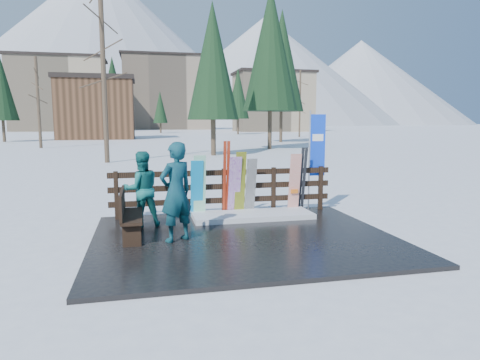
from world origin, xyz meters
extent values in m
plane|color=white|center=(0.00, 0.00, 0.00)|extent=(700.00, 700.00, 0.00)
cube|color=black|center=(0.00, 0.00, 0.04)|extent=(6.00, 5.00, 0.08)
cube|color=black|center=(-2.60, 2.20, 0.66)|extent=(0.10, 0.10, 1.15)
cube|color=black|center=(-1.30, 2.20, 0.66)|extent=(0.10, 0.10, 1.15)
cube|color=black|center=(0.00, 2.20, 0.66)|extent=(0.10, 0.10, 1.15)
cube|color=black|center=(1.30, 2.20, 0.66)|extent=(0.10, 0.10, 1.15)
cube|color=black|center=(2.60, 2.20, 0.66)|extent=(0.10, 0.10, 1.15)
cube|color=black|center=(0.00, 2.20, 0.43)|extent=(5.60, 0.05, 0.14)
cube|color=black|center=(0.00, 2.20, 0.78)|extent=(5.60, 0.05, 0.14)
cube|color=black|center=(0.00, 2.20, 1.13)|extent=(5.60, 0.05, 0.14)
cube|color=white|center=(0.59, 1.60, 0.14)|extent=(2.89, 1.00, 0.12)
cube|color=black|center=(-2.21, 0.38, 0.53)|extent=(0.40, 1.50, 0.06)
cube|color=black|center=(-2.21, -0.22, 0.30)|extent=(0.34, 0.06, 0.45)
cube|color=black|center=(-2.21, 0.98, 0.30)|extent=(0.34, 0.06, 0.45)
cube|color=black|center=(-2.39, 0.38, 0.80)|extent=(0.05, 1.50, 0.50)
cube|color=#088DD1|center=(-0.71, 1.98, 0.78)|extent=(0.30, 0.27, 1.40)
cube|color=white|center=(-0.64, 1.98, 0.84)|extent=(0.29, 0.25, 1.52)
cube|color=#CAD91E|center=(0.37, 1.98, 0.87)|extent=(0.25, 0.32, 1.59)
cube|color=silver|center=(0.22, 1.98, 0.82)|extent=(0.30, 0.40, 1.47)
cube|color=black|center=(0.63, 1.98, 0.79)|extent=(0.25, 0.35, 1.42)
cube|color=silver|center=(1.79, 1.98, 0.84)|extent=(0.29, 0.24, 1.51)
cube|color=#9B2913|center=(-0.01, 2.05, 1.00)|extent=(0.07, 0.23, 1.85)
cube|color=#9B2913|center=(0.08, 2.05, 1.00)|extent=(0.07, 0.23, 1.85)
cube|color=black|center=(1.98, 2.05, 0.91)|extent=(0.08, 0.29, 1.67)
cube|color=black|center=(2.07, 2.05, 0.91)|extent=(0.08, 0.29, 1.67)
cylinder|color=silver|center=(2.29, 2.25, 1.38)|extent=(0.04, 0.04, 2.60)
cube|color=blue|center=(2.51, 2.25, 1.78)|extent=(0.42, 0.02, 1.60)
imported|color=#105C5B|center=(-1.36, -0.01, 1.05)|extent=(0.84, 0.75, 1.93)
imported|color=#156966|center=(-2.01, 1.34, 0.92)|extent=(0.93, 0.80, 1.67)
cube|color=tan|center=(-22.00, 110.00, 9.00)|extent=(22.00, 14.00, 18.00)
cube|color=black|center=(-22.00, 110.00, 18.30)|extent=(23.10, 14.70, 0.60)
cube|color=gray|center=(6.00, 130.00, 11.00)|extent=(26.00, 16.00, 22.00)
cube|color=black|center=(6.00, 130.00, 22.30)|extent=(27.30, 16.80, 0.60)
cube|color=tan|center=(30.00, 95.00, 7.00)|extent=(18.00, 12.00, 14.00)
cube|color=black|center=(30.00, 95.00, 14.30)|extent=(18.90, 12.60, 0.60)
cube|color=brown|center=(-8.00, 55.00, 4.00)|extent=(10.00, 8.00, 8.00)
cube|color=black|center=(-8.00, 55.00, 8.30)|extent=(10.50, 8.40, 0.60)
cylinder|color=#382B1E|center=(-4.00, 18.00, 5.96)|extent=(0.28, 0.28, 11.91)
cone|color=black|center=(3.00, 22.00, 5.07)|extent=(3.65, 3.65, 10.14)
cone|color=black|center=(9.00, 28.00, 6.64)|extent=(4.78, 4.78, 13.28)
cylinder|color=#382B1E|center=(-11.00, 34.00, 4.08)|extent=(0.28, 0.28, 8.17)
cone|color=black|center=(14.00, 40.00, 7.19)|extent=(5.17, 5.17, 14.37)
cone|color=black|center=(-18.00, 48.00, 5.07)|extent=(3.65, 3.65, 10.14)
cylinder|color=#382B1E|center=(22.00, 55.00, 5.12)|extent=(0.28, 0.28, 10.25)
cone|color=black|center=(-6.00, 60.00, 5.76)|extent=(4.15, 4.15, 11.52)
cone|color=black|center=(16.00, 72.00, 5.92)|extent=(4.26, 4.26, 11.84)
cone|color=black|center=(2.00, 85.00, 4.20)|extent=(3.03, 3.03, 8.41)
cone|color=white|center=(-30.00, 340.00, 60.00)|extent=(260.00, 260.00, 120.00)
cone|color=white|center=(90.00, 310.00, 40.00)|extent=(200.00, 200.00, 80.00)
cone|color=white|center=(180.00, 330.00, 35.00)|extent=(180.00, 180.00, 70.00)
camera|label=1|loc=(-1.97, -8.20, 2.39)|focal=32.00mm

